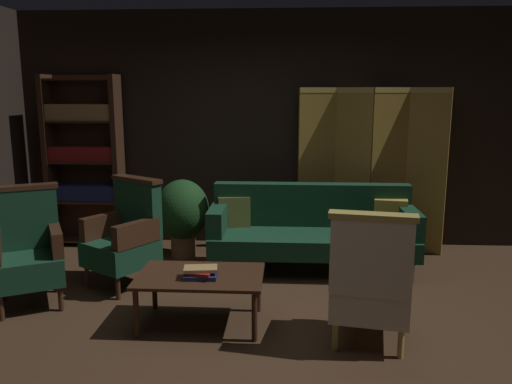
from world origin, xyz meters
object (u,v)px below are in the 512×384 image
Objects in this scene: bookshelf at (85,158)px; book_red_leather at (201,272)px; book_tan_leather at (201,269)px; coffee_table at (200,280)px; folding_screen at (371,168)px; velvet_couch at (312,227)px; armchair_gilt_accent at (370,281)px; book_navy_cloth at (201,276)px; potted_plant at (183,213)px; armchair_wing_right at (126,236)px; armchair_wing_left at (27,250)px.

bookshelf is 2.89m from book_red_leather.
coffee_table is at bearing 102.50° from book_tan_leather.
velvet_couch is at bearing -135.20° from folding_screen.
folding_screen is 2.76m from book_red_leather.
armchair_gilt_accent is 1.29m from book_tan_leather.
armchair_gilt_accent is at bearing -8.28° from book_red_leather.
book_tan_leather is (-0.94, -1.46, 0.04)m from velvet_couch.
book_navy_cloth is (-1.63, -2.16, -0.55)m from folding_screen.
book_tan_leather is (-0.00, 0.00, 0.06)m from book_navy_cloth.
potted_plant reaches higher than book_red_leather.
bookshelf is 1.69m from armchair_wing_right.
velvet_couch is 2.75m from armchair_wing_left.
book_navy_cloth is at bearing -45.30° from armchair_wing_right.
folding_screen reaches higher than book_navy_cloth.
armchair_wing_left is 5.58× the size of book_red_leather.
potted_plant is 1.84m from book_red_leather.
bookshelf is at bearing 164.61° from velvet_couch.
velvet_couch is at bearing 101.84° from armchair_gilt_accent.
book_tan_leather is at bearing -74.16° from potted_plant.
velvet_couch is at bearing 57.40° from book_tan_leather.
armchair_wing_left and armchair_wing_right have the same top height.
coffee_table is 1.62m from armchair_wing_left.
bookshelf reaches higher than coffee_table.
armchair_wing_left is (-2.88, 0.58, 0.00)m from armchair_gilt_accent.
bookshelf is 1.97× the size of armchair_gilt_accent.
armchair_gilt_accent is 1.29m from book_red_leather.
potted_plant is at bearing 105.84° from book_navy_cloth.
armchair_gilt_accent is at bearing -11.44° from armchair_wing_left.
folding_screen reaches higher than coffee_table.
book_red_leather is at bearing -45.30° from armchair_wing_right.
armchair_wing_right is (-2.16, 1.07, 0.00)m from armchair_gilt_accent.
armchair_gilt_accent reaches higher than velvet_couch.
coffee_table is 0.96× the size of armchair_gilt_accent.
bookshelf is 1.97× the size of armchair_wing_left.
coffee_table is 0.96× the size of armchair_wing_left.
armchair_gilt_accent is 1.00× the size of armchair_wing_left.
folding_screen is 2.76m from book_navy_cloth.
armchair_wing_right is at bearing 134.70° from book_navy_cloth.
armchair_wing_right is at bearing 134.70° from book_red_leather.
armchair_gilt_accent reaches higher than book_red_leather.
bookshelf reaches higher than folding_screen.
book_navy_cloth is at bearing -127.16° from folding_screen.
bookshelf reaches higher than armchair_gilt_accent.
armchair_wing_right reaches higher than potted_plant.
coffee_table is (1.75, -2.14, -0.69)m from bookshelf.
book_red_leather is at bearing -127.16° from folding_screen.
coffee_table is 1.33m from armchair_gilt_accent.
velvet_couch is 2.04× the size of armchair_wing_left.
folding_screen reaches higher than book_tan_leather.
potted_plant is at bearing -19.01° from bookshelf.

